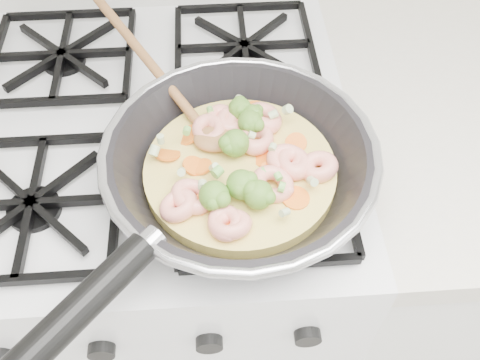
{
  "coord_description": "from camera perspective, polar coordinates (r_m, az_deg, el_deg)",
  "views": [
    {
      "loc": [
        0.09,
        1.13,
        1.49
      ],
      "look_at": [
        0.12,
        1.56,
        0.93
      ],
      "focal_mm": 40.08,
      "sensor_mm": 36.0,
      "label": 1
    }
  ],
  "objects": [
    {
      "name": "stove",
      "position": [
        1.18,
        -6.52,
        -9.03
      ],
      "size": [
        0.6,
        0.6,
        0.92
      ],
      "color": "white",
      "rests_on": "ground"
    },
    {
      "name": "skillet",
      "position": [
        0.67,
        -0.29,
        1.49
      ],
      "size": [
        0.43,
        0.57,
        0.11
      ],
      "rotation": [
        0.0,
        0.0,
        0.04
      ],
      "color": "black",
      "rests_on": "stove"
    }
  ]
}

